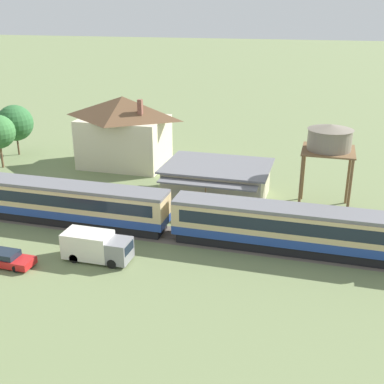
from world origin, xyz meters
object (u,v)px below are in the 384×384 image
Objects in this scene: delivery_truck_grey at (96,246)px; yard_tree_1 at (15,123)px; station_building at (217,181)px; parked_car_red at (5,259)px; water_tower at (330,140)px; passenger_train at (174,214)px; station_house_brown_roof at (124,130)px.

delivery_truck_grey is 0.80× the size of yard_tree_1.
yard_tree_1 is (-31.24, 8.73, 2.69)m from station_building.
water_tower is at bearing 38.57° from parked_car_red.
delivery_truck_grey is (-6.58, -16.48, -0.70)m from station_building.
passenger_train is 6.91× the size of station_building.
station_house_brown_roof is (-14.53, 8.37, 2.81)m from station_building.
parked_car_red is (-11.66, -8.96, -1.63)m from passenger_train.
station_building reaches higher than parked_car_red.
station_building is at bearing 68.23° from delivery_truck_grey.
water_tower is (13.12, 10.24, 5.29)m from passenger_train.
station_building is 32.55m from yard_tree_1.
delivery_truck_grey is (7.95, -24.85, -3.51)m from station_house_brown_roof.
station_building is 0.98× the size of station_house_brown_roof.
station_house_brown_roof is 2.05× the size of delivery_truck_grey.
water_tower reaches higher than passenger_train.
station_building is 23.57m from parked_car_red.
station_building is at bearing -29.94° from station_house_brown_roof.
station_house_brown_roof reaches higher than yard_tree_1.
yard_tree_1 is (-16.71, 0.36, -0.12)m from station_house_brown_roof.
station_house_brown_roof reaches higher than water_tower.
passenger_train is 10.56m from station_building.
parked_car_red is at bearing -142.23° from water_tower.
station_building is at bearing 179.13° from water_tower.
water_tower reaches higher than delivery_truck_grey.
station_house_brown_roof is at bearing 150.06° from station_building.
yard_tree_1 is at bearing 134.37° from delivery_truck_grey.
station_house_brown_roof is at bearing 93.22° from parked_car_red.
station_house_brown_roof reaches higher than delivery_truck_grey.
yard_tree_1 reaches higher than station_building.
water_tower is (11.41, -0.17, 5.58)m from station_building.
station_building is 17.00m from station_house_brown_roof.
passenger_train is at bearing 38.33° from parked_car_red.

